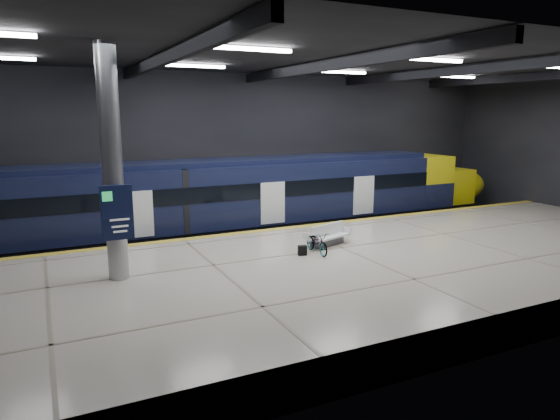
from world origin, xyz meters
TOP-DOWN VIEW (x-y plane):
  - ground at (0.00, 0.00)m, footprint 30.00×30.00m
  - room_shell at (-0.00, 0.00)m, footprint 30.10×16.10m
  - platform at (0.00, -2.50)m, footprint 30.00×11.00m
  - safety_strip at (0.00, 2.75)m, footprint 30.00×0.40m
  - rails at (0.00, 5.50)m, footprint 30.00×1.52m
  - train at (-1.68, 5.50)m, footprint 29.40×2.84m
  - bench at (-0.32, -0.45)m, footprint 2.00×1.30m
  - bicycle at (-1.22, -1.26)m, footprint 0.58×1.53m
  - pannier_bag at (-1.82, -1.26)m, footprint 0.33×0.24m
  - info_column at (-8.00, -1.03)m, footprint 0.90×0.78m

SIDE VIEW (x-z plane):
  - ground at x=0.00m, z-range 0.00..0.00m
  - rails at x=0.00m, z-range 0.00..0.16m
  - platform at x=0.00m, z-range 0.00..1.10m
  - safety_strip at x=0.00m, z-range 1.10..1.11m
  - pannier_bag at x=-1.82m, z-range 1.10..1.45m
  - bench at x=-0.32m, z-range 0.98..1.80m
  - bicycle at x=-1.22m, z-range 1.10..1.89m
  - train at x=-1.68m, z-range 0.16..3.95m
  - info_column at x=-8.00m, z-range 1.01..7.91m
  - room_shell at x=0.00m, z-range 1.69..9.74m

